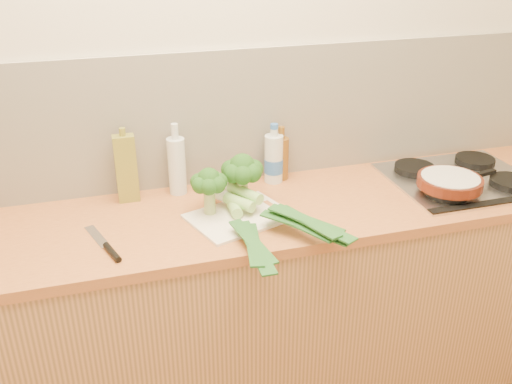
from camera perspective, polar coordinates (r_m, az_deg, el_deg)
The scene contains 15 objects.
room_shell at distance 2.28m, azimuth -5.21°, elevation 7.20°, with size 3.50×3.50×3.50m.
counter at distance 2.37m, azimuth -3.04°, elevation -11.78°, with size 3.20×0.62×0.90m.
gas_hob at distance 2.52m, azimuth 19.89°, elevation 1.33°, with size 0.58×0.50×0.04m.
chopping_board at distance 2.08m, azimuth -1.65°, elevation -2.48°, with size 0.35×0.26×0.01m, color white.
broccoli_left at distance 2.05m, azimuth -4.73°, elevation 0.91°, with size 0.13×0.14×0.18m.
broccoli_right at distance 2.12m, azimuth -1.38°, elevation 2.18°, with size 0.16×0.16×0.20m.
leek_front at distance 2.03m, azimuth -1.74°, elevation -2.41°, with size 0.10×0.64×0.04m.
leek_mid at distance 2.04m, azimuth 0.14°, elevation -1.71°, with size 0.39×0.55×0.04m.
leek_back at distance 2.07m, azimuth 0.27°, elevation -0.71°, with size 0.37×0.64×0.04m.
chefs_knife at distance 1.95m, azimuth -14.55°, elevation -5.46°, with size 0.11×0.28×0.02m.
skillet at distance 2.35m, azimuth 18.86°, elevation 1.01°, with size 0.37×0.25×0.04m.
oil_tin at distance 2.22m, azimuth -12.86°, elevation 2.35°, with size 0.08×0.05×0.29m.
glass_bottle at distance 2.25m, azimuth -7.92°, elevation 2.71°, with size 0.07×0.07×0.29m.
amber_bottle at distance 2.37m, azimuth 2.51°, elevation 3.48°, with size 0.06×0.06×0.23m.
water_bottle at distance 2.34m, azimuth 1.78°, elevation 3.23°, with size 0.08×0.08×0.23m.
Camera 1 is at (-0.41, -0.63, 1.89)m, focal length 40.00 mm.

